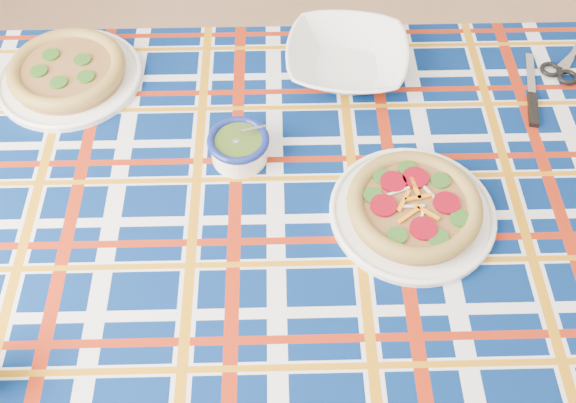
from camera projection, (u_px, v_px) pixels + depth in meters
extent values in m
plane|color=#AC7959|center=(460.00, 274.00, 2.02)|extent=(4.00, 4.00, 0.00)
cube|color=brown|center=(315.00, 206.00, 1.27)|extent=(1.78, 1.29, 0.04)
cylinder|color=brown|center=(40.00, 161.00, 1.83)|extent=(0.06, 0.06, 0.72)
cylinder|color=brown|center=(563.00, 152.00, 1.85)|extent=(0.06, 0.06, 0.72)
imported|color=white|center=(347.00, 60.00, 1.43)|extent=(0.34, 0.34, 0.07)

